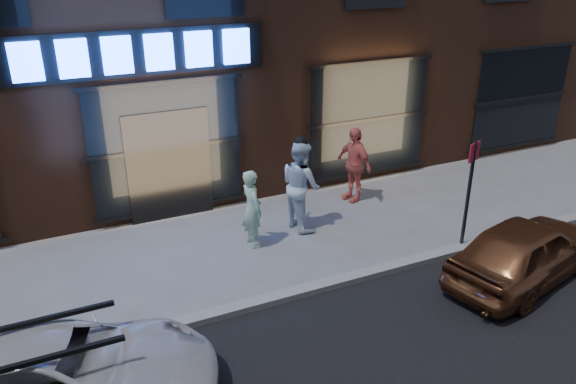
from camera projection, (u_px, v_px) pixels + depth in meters
name	position (u px, v px, depth m)	size (l,w,h in m)	color
ground	(234.00, 312.00, 9.19)	(90.00, 90.00, 0.00)	slate
curb	(234.00, 309.00, 9.17)	(60.00, 0.25, 0.12)	gray
man_bowtie	(252.00, 208.00, 10.96)	(0.58, 0.38, 1.60)	#B6EFC4
man_cap	(301.00, 185.00, 11.63)	(0.93, 0.73, 1.92)	white
passerby	(354.00, 164.00, 12.94)	(1.04, 0.43, 1.77)	#EB6F60
white_suv	(60.00, 375.00, 7.07)	(1.83, 3.97, 1.10)	silver
gold_sedan	(526.00, 250.00, 9.89)	(1.39, 3.45, 1.18)	brown
sign_post	(469.00, 186.00, 10.59)	(0.34, 0.16, 2.23)	#262628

